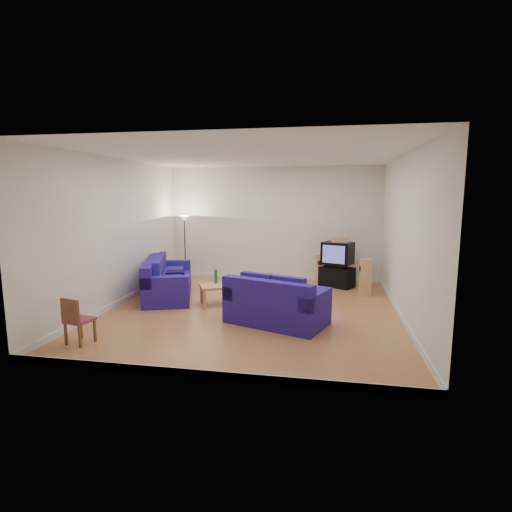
% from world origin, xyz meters
% --- Properties ---
extents(room, '(6.01, 6.51, 3.21)m').
position_xyz_m(room, '(0.00, 0.00, 1.54)').
color(room, '#995B2F').
rests_on(room, ground).
extents(sofa_three_seat, '(1.70, 2.53, 0.90)m').
position_xyz_m(sofa_three_seat, '(-2.26, 0.76, 0.33)').
color(sofa_three_seat, navy).
rests_on(sofa_three_seat, ground).
extents(sofa_loveseat, '(2.05, 1.58, 0.91)m').
position_xyz_m(sofa_loveseat, '(0.59, -0.83, 0.34)').
color(sofa_loveseat, navy).
rests_on(sofa_loveseat, ground).
extents(coffee_table, '(1.39, 1.09, 0.45)m').
position_xyz_m(coffee_table, '(-0.62, 0.37, 0.40)').
color(coffee_table, tan).
rests_on(coffee_table, ground).
extents(bottle, '(0.09, 0.09, 0.31)m').
position_xyz_m(bottle, '(-0.92, 0.42, 0.61)').
color(bottle, '#197233').
rests_on(bottle, coffee_table).
extents(tissue_box, '(0.25, 0.21, 0.09)m').
position_xyz_m(tissue_box, '(-0.61, 0.28, 0.50)').
color(tissue_box, green).
rests_on(tissue_box, coffee_table).
extents(red_canister, '(0.14, 0.14, 0.14)m').
position_xyz_m(red_canister, '(-0.39, 0.43, 0.52)').
color(red_canister, red).
rests_on(red_canister, coffee_table).
extents(remote, '(0.15, 0.11, 0.02)m').
position_xyz_m(remote, '(-0.23, 0.23, 0.46)').
color(remote, black).
rests_on(remote, coffee_table).
extents(tv_stand, '(0.98, 0.86, 0.53)m').
position_xyz_m(tv_stand, '(1.79, 2.55, 0.26)').
color(tv_stand, black).
rests_on(tv_stand, ground).
extents(av_receiver, '(0.48, 0.45, 0.09)m').
position_xyz_m(av_receiver, '(1.82, 2.49, 0.57)').
color(av_receiver, black).
rests_on(av_receiver, tv_stand).
extents(television, '(0.90, 0.79, 0.58)m').
position_xyz_m(television, '(1.79, 2.52, 0.90)').
color(television, black).
rests_on(television, av_receiver).
extents(centre_speaker, '(0.43, 0.21, 0.14)m').
position_xyz_m(centre_speaker, '(1.84, 2.50, 1.26)').
color(centre_speaker, tan).
rests_on(centre_speaker, television).
extents(speaker_left, '(0.22, 0.28, 0.84)m').
position_xyz_m(speaker_left, '(1.35, 2.70, 0.42)').
color(speaker_left, tan).
rests_on(speaker_left, ground).
extents(speaker_right, '(0.30, 0.24, 0.89)m').
position_xyz_m(speaker_right, '(2.45, 1.74, 0.45)').
color(speaker_right, tan).
rests_on(speaker_right, ground).
extents(floor_lamp, '(0.31, 0.31, 1.83)m').
position_xyz_m(floor_lamp, '(-2.45, 2.61, 1.52)').
color(floor_lamp, black).
rests_on(floor_lamp, ground).
extents(dining_chair, '(0.46, 0.46, 0.79)m').
position_xyz_m(dining_chair, '(-2.44, -2.44, 0.44)').
color(dining_chair, brown).
rests_on(dining_chair, ground).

